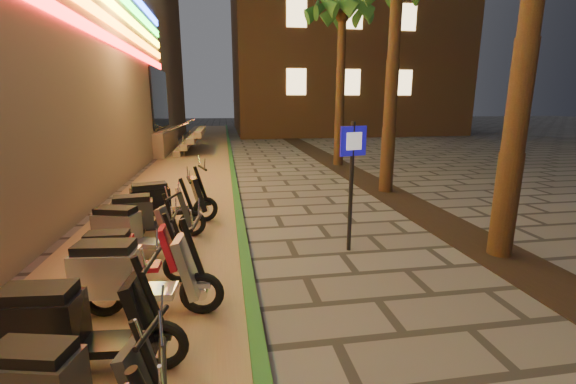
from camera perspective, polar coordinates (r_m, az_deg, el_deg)
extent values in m
plane|color=#474442|center=(4.75, 7.13, -21.11)|extent=(120.00, 120.00, 0.00)
cube|color=#8C7251|center=(14.07, -15.02, 1.92)|extent=(3.40, 60.00, 0.01)
cube|color=#215A23|center=(14.00, -8.09, 2.37)|extent=(0.18, 60.00, 0.10)
cube|color=black|center=(10.31, 18.60, -2.38)|extent=(1.20, 40.00, 0.02)
cube|color=black|center=(21.99, -18.43, 12.99)|extent=(0.08, 5.00, 3.00)
cube|color=gray|center=(22.48, -23.22, 6.96)|extent=(5.00, 6.00, 1.20)
cube|color=#FF1414|center=(10.44, -29.79, 21.73)|extent=(0.06, 26.00, 0.28)
cube|color=gray|center=(22.01, -15.47, 6.25)|extent=(0.35, 5.00, 0.30)
cube|color=gray|center=(21.95, -14.61, 7.07)|extent=(0.35, 5.00, 0.30)
cube|color=gray|center=(21.89, -13.73, 7.90)|extent=(0.35, 5.00, 0.30)
cube|color=gray|center=(21.84, -12.85, 8.73)|extent=(0.35, 5.00, 0.30)
cylinder|color=silver|center=(19.98, -17.40, 8.63)|extent=(2.09, 0.06, 0.81)
cylinder|color=silver|center=(23.94, -16.12, 9.40)|extent=(2.09, 0.06, 0.81)
cube|color=#F2CC85|center=(28.22, 1.24, 16.01)|extent=(1.40, 0.06, 1.80)
cube|color=#F2CC85|center=(29.22, 9.28, 15.76)|extent=(1.40, 0.06, 1.80)
cube|color=#F2CC85|center=(30.72, 16.63, 15.26)|extent=(1.40, 0.06, 1.80)
cube|color=#F2CC85|center=(28.79, 1.29, 24.99)|extent=(1.40, 0.06, 1.80)
cube|color=#F2CC85|center=(29.77, 9.63, 24.43)|extent=(1.40, 0.06, 1.80)
cube|color=#F2CC85|center=(31.23, 17.23, 23.52)|extent=(1.40, 0.06, 1.80)
cylinder|color=#472D19|center=(7.47, 31.09, 11.82)|extent=(0.40, 0.40, 5.45)
cylinder|color=#472D19|center=(11.76, 15.02, 13.72)|extent=(0.40, 0.40, 5.70)
cylinder|color=#472D19|center=(16.46, 7.73, 14.24)|extent=(0.40, 0.40, 5.95)
sphere|color=#472D19|center=(16.77, 8.08, 24.45)|extent=(0.56, 0.56, 0.56)
cone|color=#224916|center=(17.14, 11.27, 25.65)|extent=(0.60, 1.93, 1.52)
cone|color=#224916|center=(17.60, 9.86, 25.37)|extent=(1.70, 1.86, 1.52)
cone|color=#224916|center=(17.73, 7.73, 25.35)|extent=(2.00, 0.93, 1.52)
cone|color=#224916|center=(17.47, 5.77, 25.58)|extent=(1.97, 1.48, 1.52)
cone|color=#224916|center=(16.94, 4.80, 25.99)|extent=(1.22, 2.02, 1.52)
cone|color=#224916|center=(16.37, 5.38, 26.43)|extent=(1.22, 2.02, 1.52)
cone|color=#224916|center=(16.55, 11.28, 26.10)|extent=(1.70, 1.86, 1.52)
cylinder|color=black|center=(6.93, 9.30, 0.55)|extent=(0.07, 0.07, 2.33)
cube|color=#140DB1|center=(6.78, 9.66, 7.45)|extent=(0.50, 0.16, 0.51)
cube|color=white|center=(6.76, 9.78, 7.43)|extent=(0.29, 0.10, 0.30)
cylinder|color=black|center=(2.51, -18.10, -23.82)|extent=(0.14, 0.62, 0.05)
cube|color=#292C2E|center=(3.89, -33.21, -22.66)|extent=(0.73, 0.51, 0.48)
cube|color=black|center=(3.75, -33.78, -19.17)|extent=(0.65, 0.43, 0.11)
cube|color=#292C2E|center=(3.47, -20.67, -25.02)|extent=(0.34, 0.43, 0.67)
cylinder|color=black|center=(3.33, -19.83, -22.64)|extent=(0.27, 0.12, 0.71)
cylinder|color=black|center=(3.15, -19.44, -18.24)|extent=(0.17, 0.55, 0.04)
torus|color=black|center=(4.79, -33.17, -19.16)|extent=(0.56, 0.15, 0.56)
cylinder|color=silver|center=(4.79, -33.17, -19.16)|extent=(0.16, 0.12, 0.15)
torus|color=black|center=(4.37, -18.27, -20.76)|extent=(0.56, 0.15, 0.56)
cylinder|color=silver|center=(4.37, -18.27, -20.76)|extent=(0.16, 0.12, 0.15)
cube|color=black|center=(4.53, -26.29, -19.60)|extent=(0.62, 0.41, 0.09)
cube|color=black|center=(4.60, -32.71, -16.00)|extent=(0.78, 0.47, 0.53)
cube|color=black|center=(4.47, -33.22, -12.49)|extent=(0.69, 0.40, 0.13)
cube|color=black|center=(4.22, -20.70, -16.49)|extent=(0.32, 0.45, 0.75)
cylinder|color=black|center=(4.10, -19.92, -13.94)|extent=(0.30, 0.10, 0.79)
cylinder|color=black|center=(3.95, -19.55, -9.54)|extent=(0.10, 0.62, 0.05)
cube|color=black|center=(4.30, -18.40, -19.33)|extent=(0.25, 0.17, 0.06)
torus|color=black|center=(5.54, -25.74, -13.68)|extent=(0.58, 0.17, 0.57)
cylinder|color=silver|center=(5.54, -25.74, -13.68)|extent=(0.17, 0.13, 0.15)
torus|color=black|center=(5.20, -12.65, -14.42)|extent=(0.58, 0.17, 0.57)
cylinder|color=silver|center=(5.20, -12.65, -14.42)|extent=(0.17, 0.13, 0.15)
cube|color=silver|center=(5.32, -19.57, -13.69)|extent=(0.65, 0.44, 0.09)
cube|color=silver|center=(5.38, -25.21, -10.69)|extent=(0.81, 0.50, 0.55)
cube|color=black|center=(5.26, -25.55, -7.49)|extent=(0.72, 0.43, 0.13)
cube|color=silver|center=(5.07, -14.62, -10.59)|extent=(0.34, 0.47, 0.78)
cylinder|color=black|center=(4.97, -13.89, -8.28)|extent=(0.31, 0.11, 0.82)
cylinder|color=black|center=(4.84, -13.48, -4.39)|extent=(0.12, 0.64, 0.05)
cube|color=silver|center=(5.14, -12.73, -13.11)|extent=(0.26, 0.18, 0.07)
torus|color=black|center=(6.36, -25.39, -10.57)|extent=(0.49, 0.10, 0.49)
cylinder|color=silver|center=(6.36, -25.39, -10.57)|extent=(0.13, 0.10, 0.13)
torus|color=black|center=(6.12, -15.82, -10.65)|extent=(0.49, 0.10, 0.49)
cylinder|color=silver|center=(6.12, -15.82, -10.65)|extent=(0.13, 0.10, 0.13)
cube|color=maroon|center=(6.20, -20.81, -10.33)|extent=(0.52, 0.33, 0.07)
cube|color=maroon|center=(6.23, -24.98, -8.29)|extent=(0.66, 0.37, 0.47)
cube|color=black|center=(6.14, -25.23, -5.93)|extent=(0.59, 0.31, 0.11)
cube|color=maroon|center=(6.02, -17.26, -7.88)|extent=(0.26, 0.38, 0.66)
cylinder|color=black|center=(5.95, -16.75, -6.19)|extent=(0.26, 0.07, 0.69)
cylinder|color=black|center=(5.85, -16.50, -3.41)|extent=(0.05, 0.54, 0.04)
cube|color=maroon|center=(6.08, -15.88, -9.68)|extent=(0.21, 0.14, 0.06)
torus|color=black|center=(7.38, -24.30, -6.98)|extent=(0.54, 0.26, 0.53)
cylinder|color=silver|center=(7.38, -24.30, -6.98)|extent=(0.17, 0.14, 0.14)
torus|color=black|center=(6.85, -16.02, -7.82)|extent=(0.54, 0.26, 0.53)
cylinder|color=silver|center=(6.85, -16.02, -7.82)|extent=(0.17, 0.14, 0.14)
cube|color=gray|center=(7.09, -20.42, -7.09)|extent=(0.64, 0.50, 0.08)
cube|color=gray|center=(7.24, -23.97, -4.83)|extent=(0.80, 0.58, 0.51)
cube|color=black|center=(7.16, -24.20, -2.56)|extent=(0.71, 0.50, 0.12)
cube|color=gray|center=(6.80, -17.32, -4.96)|extent=(0.38, 0.47, 0.72)
cylinder|color=black|center=(6.71, -16.88, -3.34)|extent=(0.29, 0.15, 0.76)
cylinder|color=black|center=(6.60, -16.67, -0.62)|extent=(0.22, 0.58, 0.05)
cube|color=gray|center=(6.81, -16.08, -6.85)|extent=(0.26, 0.20, 0.06)
torus|color=black|center=(8.00, -22.38, -5.22)|extent=(0.55, 0.20, 0.54)
cylinder|color=silver|center=(8.00, -22.38, -5.22)|extent=(0.16, 0.13, 0.15)
torus|color=black|center=(8.01, -13.97, -4.57)|extent=(0.55, 0.20, 0.54)
cylinder|color=silver|center=(8.01, -13.97, -4.57)|extent=(0.16, 0.13, 0.15)
cube|color=#26292B|center=(7.97, -18.27, -4.63)|extent=(0.63, 0.45, 0.08)
cube|color=#26292B|center=(7.91, -21.97, -3.09)|extent=(0.79, 0.52, 0.52)
cube|color=black|center=(7.83, -22.16, -0.96)|extent=(0.70, 0.44, 0.13)
cube|color=#26292B|center=(7.90, -15.17, -2.20)|extent=(0.35, 0.46, 0.74)
cylinder|color=black|center=(7.85, -14.73, -0.69)|extent=(0.30, 0.12, 0.78)
cylinder|color=black|center=(7.78, -14.49, 1.74)|extent=(0.15, 0.61, 0.05)
cube|color=#26292B|center=(7.97, -14.02, -3.71)|extent=(0.25, 0.18, 0.06)
torus|color=black|center=(8.71, -20.10, -3.43)|extent=(0.59, 0.27, 0.58)
cylinder|color=silver|center=(8.71, -20.10, -3.43)|extent=(0.18, 0.15, 0.16)
torus|color=black|center=(8.91, -12.13, -2.53)|extent=(0.59, 0.27, 0.58)
cylinder|color=silver|center=(8.91, -12.13, -2.53)|extent=(0.18, 0.15, 0.16)
cube|color=black|center=(8.78, -16.16, -2.71)|extent=(0.70, 0.54, 0.09)
cube|color=black|center=(8.64, -19.68, -1.32)|extent=(0.87, 0.63, 0.56)
cube|color=black|center=(8.57, -19.85, 0.77)|extent=(0.76, 0.54, 0.13)
cube|color=black|center=(8.78, -13.24, -0.27)|extent=(0.41, 0.51, 0.78)
cylinder|color=black|center=(8.75, -12.82, 1.19)|extent=(0.31, 0.16, 0.82)
cylinder|color=black|center=(8.70, -12.58, 3.52)|extent=(0.23, 0.63, 0.05)
cube|color=black|center=(8.88, -12.18, -1.71)|extent=(0.28, 0.22, 0.07)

